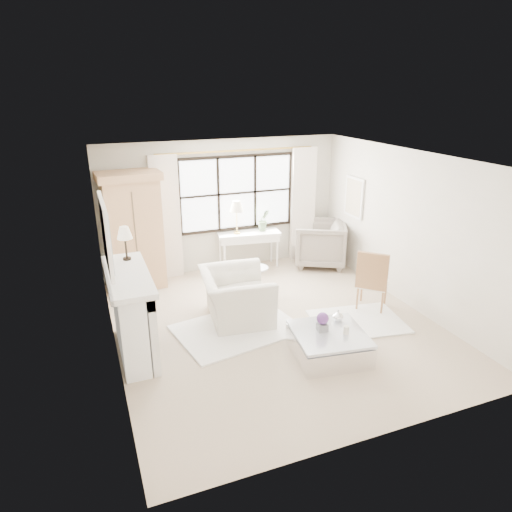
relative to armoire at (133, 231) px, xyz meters
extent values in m
plane|color=tan|center=(1.88, -2.36, -1.14)|extent=(5.50, 5.50, 0.00)
plane|color=silver|center=(1.88, -2.36, 1.56)|extent=(5.50, 5.50, 0.00)
plane|color=beige|center=(1.88, 0.39, 0.21)|extent=(5.00, 0.00, 5.00)
plane|color=white|center=(1.88, -5.11, 0.21)|extent=(5.00, 0.00, 5.00)
plane|color=white|center=(-0.62, -2.36, 0.21)|extent=(0.00, 5.50, 5.50)
plane|color=beige|center=(4.38, -2.36, 0.21)|extent=(0.00, 5.50, 5.50)
cube|color=white|center=(2.18, 0.37, 0.46)|extent=(2.40, 0.02, 1.50)
cylinder|color=#A9833A|center=(2.18, 0.31, 1.33)|extent=(3.30, 0.04, 0.04)
cube|color=silver|center=(0.68, 0.29, 0.10)|extent=(0.55, 0.10, 2.47)
cube|color=white|center=(3.68, 0.29, 0.10)|extent=(0.55, 0.10, 2.47)
cube|color=silver|center=(-0.41, -2.36, -0.55)|extent=(0.34, 1.50, 1.18)
cube|color=#B7B7BE|center=(-0.24, -2.36, -0.61)|extent=(0.03, 1.22, 0.97)
cube|color=black|center=(-0.23, -2.36, -0.82)|extent=(0.06, 0.52, 0.50)
cube|color=silver|center=(-0.37, -2.36, 0.08)|extent=(0.58, 1.66, 0.08)
cube|color=white|center=(-0.59, -2.36, 0.70)|extent=(0.05, 1.15, 0.95)
cube|color=silver|center=(-0.56, -2.36, 0.70)|extent=(0.02, 1.00, 0.80)
cube|color=silver|center=(4.35, -0.66, 0.41)|extent=(0.04, 0.62, 0.82)
cube|color=beige|center=(4.33, -0.66, 0.41)|extent=(0.01, 0.52, 0.72)
cylinder|color=black|center=(-0.31, -1.83, 0.14)|extent=(0.12, 0.12, 0.03)
cylinder|color=black|center=(-0.31, -1.83, 0.30)|extent=(0.03, 0.03, 0.30)
cone|color=beige|center=(-0.31, -1.83, 0.54)|extent=(0.22, 0.22, 0.18)
cube|color=tan|center=(0.00, 0.00, -0.09)|extent=(1.04, 0.67, 2.10)
cube|color=tan|center=(0.00, 0.00, 1.03)|extent=(1.17, 0.78, 0.14)
cube|color=white|center=(2.35, 0.13, -0.46)|extent=(1.29, 0.59, 0.14)
cube|color=white|center=(2.35, 0.13, -0.37)|extent=(1.35, 0.64, 0.06)
cylinder|color=#AA893B|center=(2.10, 0.15, -0.32)|extent=(0.14, 0.14, 0.03)
cylinder|color=#AA893B|center=(2.10, 0.15, -0.08)|extent=(0.02, 0.02, 0.46)
cone|color=beige|center=(2.10, 0.15, 0.24)|extent=(0.28, 0.28, 0.22)
imported|color=#536F4A|center=(2.68, 0.13, -0.11)|extent=(0.26, 0.21, 0.46)
cylinder|color=white|center=(2.07, -1.08, -1.12)|extent=(0.26, 0.26, 0.03)
cylinder|color=white|center=(2.07, -1.08, -0.89)|extent=(0.06, 0.06, 0.44)
cylinder|color=white|center=(2.07, -1.08, -0.65)|extent=(0.40, 0.40, 0.03)
cube|color=white|center=(1.24, -2.30, -1.12)|extent=(2.09, 1.64, 0.03)
cube|color=white|center=(3.18, -2.79, -1.13)|extent=(1.61, 1.31, 0.03)
imported|color=beige|center=(1.35, -1.92, -0.73)|extent=(1.24, 1.38, 0.82)
imported|color=gray|center=(3.86, -0.23, -0.66)|extent=(1.43, 1.42, 0.97)
cube|color=white|center=(3.70, -2.41, -0.68)|extent=(0.66, 0.66, 0.07)
cube|color=#A77346|center=(3.54, -2.58, -0.36)|extent=(0.38, 0.37, 0.60)
cube|color=white|center=(2.23, -3.48, -0.98)|extent=(1.13, 1.13, 0.32)
cube|color=#B4B9BF|center=(2.23, -3.48, -0.78)|extent=(1.13, 1.13, 0.04)
cube|color=slate|center=(2.16, -3.39, -0.71)|extent=(0.16, 0.16, 0.11)
sphere|color=#592E73|center=(2.16, -3.39, -0.57)|extent=(0.17, 0.17, 0.17)
cylinder|color=beige|center=(2.43, -3.59, -0.70)|extent=(0.08, 0.08, 0.12)
imported|color=white|center=(2.52, -3.22, -0.67)|extent=(0.21, 0.21, 0.17)
camera|label=1|loc=(-0.83, -8.41, 2.55)|focal=32.00mm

